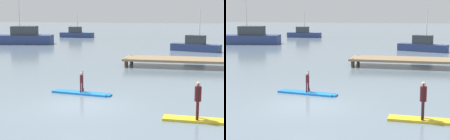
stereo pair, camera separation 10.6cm
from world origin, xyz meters
TOP-DOWN VIEW (x-y plane):
  - ground_plane at (0.00, 0.00)m, footprint 240.00×240.00m
  - paddleboard_near at (-0.74, 2.32)m, footprint 3.36×1.12m
  - paddler_child_solo at (-0.74, 2.34)m, footprint 0.21×0.38m
  - paddleboard_far at (5.61, -1.51)m, footprint 3.41×0.83m
  - paddler_adult at (5.30, -1.51)m, footprint 0.28×0.49m
  - fishing_boat_green_midground at (4.90, 25.84)m, footprint 5.54×3.05m
  - motor_boat_small_navy at (-18.10, 29.91)m, footprint 9.72×4.45m
  - trawler_grey_distant at (-14.58, 43.74)m, footprint 5.60×1.56m
  - floating_dock at (4.99, 13.59)m, footprint 11.07×2.97m

SIDE VIEW (x-z plane):
  - ground_plane at x=0.00m, z-range 0.00..0.00m
  - paddleboard_near at x=-0.74m, z-range 0.00..0.10m
  - paddleboard_far at x=5.61m, z-range 0.00..0.10m
  - floating_dock at x=4.99m, z-range 0.24..0.91m
  - fishing_boat_green_midground at x=4.90m, z-range -1.66..2.91m
  - trawler_grey_distant at x=-14.58m, z-range -1.43..2.71m
  - paddler_child_solo at x=-0.74m, z-range 0.13..1.25m
  - motor_boat_small_navy at x=-18.10m, z-range -2.24..3.94m
  - paddler_adult at x=5.30m, z-range 0.21..1.72m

